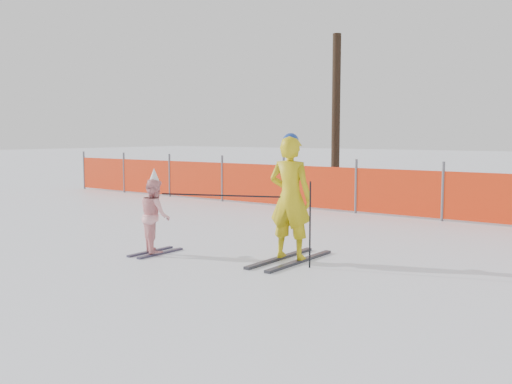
% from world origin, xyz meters
% --- Properties ---
extents(ground, '(120.00, 120.00, 0.00)m').
position_xyz_m(ground, '(0.00, 0.00, 0.00)').
color(ground, white).
rests_on(ground, ground).
extents(adult, '(0.69, 1.63, 1.83)m').
position_xyz_m(adult, '(0.37, 0.82, 0.91)').
color(adult, black).
rests_on(adult, ground).
extents(child, '(0.68, 0.90, 1.30)m').
position_xyz_m(child, '(-1.57, 0.04, 0.60)').
color(child, black).
rests_on(child, ground).
extents(ski_poles, '(2.29, 0.72, 1.18)m').
position_xyz_m(ski_poles, '(-0.05, 0.51, 0.79)').
color(ski_poles, black).
rests_on(ski_poles, ground).
extents(safety_fence, '(16.63, 0.06, 1.25)m').
position_xyz_m(safety_fence, '(-2.87, 5.90, 0.56)').
color(safety_fence, '#595960').
rests_on(safety_fence, ground).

